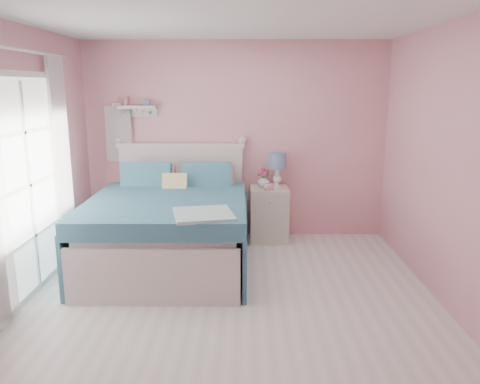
{
  "coord_description": "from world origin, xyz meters",
  "views": [
    {
      "loc": [
        0.14,
        -4.0,
        2.02
      ],
      "look_at": [
        0.07,
        1.2,
        0.84
      ],
      "focal_mm": 35.0,
      "sensor_mm": 36.0,
      "label": 1
    }
  ],
  "objects_px": {
    "bed": "(170,228)",
    "teacup": "(269,187)",
    "table_lamp": "(277,163)",
    "vase": "(263,181)",
    "nightstand": "(269,214)"
  },
  "relations": [
    {
      "from": "bed",
      "to": "vase",
      "type": "distance_m",
      "value": 1.46
    },
    {
      "from": "bed",
      "to": "teacup",
      "type": "height_order",
      "value": "bed"
    },
    {
      "from": "bed",
      "to": "nightstand",
      "type": "distance_m",
      "value": 1.45
    },
    {
      "from": "nightstand",
      "to": "table_lamp",
      "type": "distance_m",
      "value": 0.68
    },
    {
      "from": "bed",
      "to": "table_lamp",
      "type": "height_order",
      "value": "bed"
    },
    {
      "from": "bed",
      "to": "nightstand",
      "type": "bearing_deg",
      "value": 34.69
    },
    {
      "from": "bed",
      "to": "nightstand",
      "type": "xyz_separation_m",
      "value": [
        1.18,
        0.84,
        -0.06
      ]
    },
    {
      "from": "vase",
      "to": "teacup",
      "type": "relative_size",
      "value": 1.49
    },
    {
      "from": "bed",
      "to": "teacup",
      "type": "relative_size",
      "value": 19.71
    },
    {
      "from": "table_lamp",
      "to": "teacup",
      "type": "distance_m",
      "value": 0.36
    },
    {
      "from": "nightstand",
      "to": "teacup",
      "type": "xyz_separation_m",
      "value": [
        -0.02,
        -0.15,
        0.4
      ]
    },
    {
      "from": "bed",
      "to": "vase",
      "type": "bearing_deg",
      "value": 38.07
    },
    {
      "from": "table_lamp",
      "to": "teacup",
      "type": "height_order",
      "value": "table_lamp"
    },
    {
      "from": "nightstand",
      "to": "teacup",
      "type": "distance_m",
      "value": 0.43
    },
    {
      "from": "teacup",
      "to": "bed",
      "type": "bearing_deg",
      "value": -149.35
    }
  ]
}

